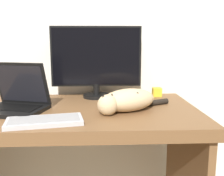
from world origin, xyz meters
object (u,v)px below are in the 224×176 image
object	(u,v)px
external_keyboard	(45,121)
cat	(127,100)
monitor	(96,61)
laptop	(16,101)

from	to	relation	value
external_keyboard	cat	world-z (taller)	cat
external_keyboard	monitor	bearing A→B (deg)	56.61
external_keyboard	cat	size ratio (longest dim) A/B	0.85
laptop	external_keyboard	xyz separation A→B (m)	(0.19, -0.22, -0.04)
laptop	cat	bearing A→B (deg)	12.26
monitor	external_keyboard	bearing A→B (deg)	-113.14
monitor	cat	xyz separation A→B (m)	(0.16, -0.35, -0.18)
monitor	external_keyboard	distance (m)	0.62
monitor	external_keyboard	xyz separation A→B (m)	(-0.23, -0.53, -0.23)
laptop	external_keyboard	size ratio (longest dim) A/B	1.01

